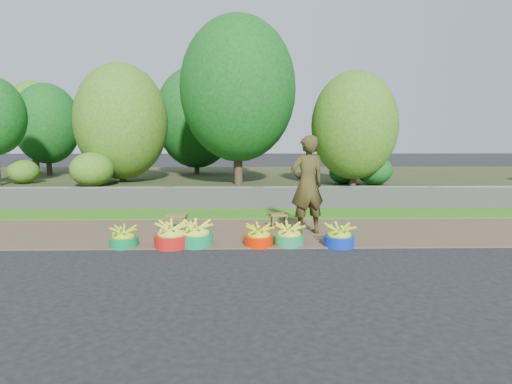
{
  "coord_description": "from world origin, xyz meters",
  "views": [
    {
      "loc": [
        -0.28,
        -6.51,
        1.65
      ],
      "look_at": [
        -0.1,
        1.3,
        0.75
      ],
      "focal_mm": 30.0,
      "sensor_mm": 36.0,
      "label": 1
    }
  ],
  "objects_px": {
    "basin_a": "(124,238)",
    "basin_b": "(172,236)",
    "basin_e": "(289,236)",
    "basin_d": "(259,237)",
    "stool_right": "(279,217)",
    "basin_c": "(196,235)",
    "stool_left": "(178,218)",
    "vendor_woman": "(307,185)",
    "basin_f": "(339,237)"
  },
  "relations": [
    {
      "from": "basin_a",
      "to": "stool_left",
      "type": "relative_size",
      "value": 1.15
    },
    {
      "from": "basin_b",
      "to": "basin_f",
      "type": "relative_size",
      "value": 1.14
    },
    {
      "from": "basin_d",
      "to": "stool_right",
      "type": "xyz_separation_m",
      "value": [
        0.42,
        1.29,
        0.1
      ]
    },
    {
      "from": "basin_a",
      "to": "stool_left",
      "type": "xyz_separation_m",
      "value": [
        0.67,
        1.16,
        0.12
      ]
    },
    {
      "from": "stool_left",
      "to": "stool_right",
      "type": "bearing_deg",
      "value": 4.56
    },
    {
      "from": "basin_c",
      "to": "basin_e",
      "type": "bearing_deg",
      "value": -0.46
    },
    {
      "from": "basin_e",
      "to": "basin_b",
      "type": "bearing_deg",
      "value": -178.0
    },
    {
      "from": "basin_b",
      "to": "basin_e",
      "type": "distance_m",
      "value": 1.87
    },
    {
      "from": "basin_f",
      "to": "stool_left",
      "type": "relative_size",
      "value": 1.25
    },
    {
      "from": "basin_a",
      "to": "basin_e",
      "type": "relative_size",
      "value": 0.92
    },
    {
      "from": "stool_right",
      "to": "vendor_woman",
      "type": "relative_size",
      "value": 0.2
    },
    {
      "from": "stool_left",
      "to": "basin_b",
      "type": "bearing_deg",
      "value": -85.61
    },
    {
      "from": "basin_e",
      "to": "stool_left",
      "type": "height_order",
      "value": "basin_e"
    },
    {
      "from": "stool_left",
      "to": "stool_right",
      "type": "distance_m",
      "value": 1.9
    },
    {
      "from": "stool_left",
      "to": "vendor_woman",
      "type": "relative_size",
      "value": 0.22
    },
    {
      "from": "basin_a",
      "to": "basin_b",
      "type": "relative_size",
      "value": 0.81
    },
    {
      "from": "basin_c",
      "to": "stool_right",
      "type": "relative_size",
      "value": 1.51
    },
    {
      "from": "basin_c",
      "to": "vendor_woman",
      "type": "xyz_separation_m",
      "value": [
        1.9,
        0.83,
        0.72
      ]
    },
    {
      "from": "stool_left",
      "to": "basin_d",
      "type": "bearing_deg",
      "value": -37.75
    },
    {
      "from": "basin_e",
      "to": "stool_left",
      "type": "bearing_deg",
      "value": 150.32
    },
    {
      "from": "basin_a",
      "to": "basin_f",
      "type": "relative_size",
      "value": 0.92
    },
    {
      "from": "basin_b",
      "to": "stool_right",
      "type": "height_order",
      "value": "basin_b"
    },
    {
      "from": "basin_d",
      "to": "basin_e",
      "type": "height_order",
      "value": "basin_e"
    },
    {
      "from": "basin_c",
      "to": "vendor_woman",
      "type": "distance_m",
      "value": 2.19
    },
    {
      "from": "stool_left",
      "to": "basin_a",
      "type": "bearing_deg",
      "value": -120.17
    },
    {
      "from": "basin_b",
      "to": "stool_right",
      "type": "bearing_deg",
      "value": 36.42
    },
    {
      "from": "basin_c",
      "to": "stool_right",
      "type": "bearing_deg",
      "value": 41.34
    },
    {
      "from": "basin_e",
      "to": "basin_f",
      "type": "bearing_deg",
      "value": -6.44
    },
    {
      "from": "basin_c",
      "to": "stool_left",
      "type": "bearing_deg",
      "value": 113.07
    },
    {
      "from": "basin_e",
      "to": "basin_f",
      "type": "distance_m",
      "value": 0.8
    },
    {
      "from": "vendor_woman",
      "to": "basin_c",
      "type": "bearing_deg",
      "value": 5.9
    },
    {
      "from": "vendor_woman",
      "to": "basin_d",
      "type": "bearing_deg",
      "value": 26.45
    },
    {
      "from": "basin_b",
      "to": "vendor_woman",
      "type": "height_order",
      "value": "vendor_woman"
    },
    {
      "from": "basin_c",
      "to": "basin_d",
      "type": "height_order",
      "value": "basin_c"
    },
    {
      "from": "basin_d",
      "to": "stool_right",
      "type": "distance_m",
      "value": 1.36
    },
    {
      "from": "basin_f",
      "to": "stool_right",
      "type": "relative_size",
      "value": 1.35
    },
    {
      "from": "basin_a",
      "to": "stool_left",
      "type": "bearing_deg",
      "value": 59.83
    },
    {
      "from": "basin_e",
      "to": "stool_right",
      "type": "distance_m",
      "value": 1.27
    },
    {
      "from": "stool_left",
      "to": "vendor_woman",
      "type": "xyz_separation_m",
      "value": [
        2.37,
        -0.27,
        0.63
      ]
    },
    {
      "from": "basin_e",
      "to": "vendor_woman",
      "type": "height_order",
      "value": "vendor_woman"
    },
    {
      "from": "basin_a",
      "to": "basin_b",
      "type": "height_order",
      "value": "basin_b"
    },
    {
      "from": "basin_b",
      "to": "basin_e",
      "type": "relative_size",
      "value": 1.13
    },
    {
      "from": "basin_b",
      "to": "stool_right",
      "type": "xyz_separation_m",
      "value": [
        1.81,
        1.33,
        0.07
      ]
    },
    {
      "from": "stool_right",
      "to": "vendor_woman",
      "type": "bearing_deg",
      "value": -42.05
    },
    {
      "from": "basin_a",
      "to": "basin_e",
      "type": "bearing_deg",
      "value": 0.87
    },
    {
      "from": "basin_a",
      "to": "stool_right",
      "type": "bearing_deg",
      "value": 26.97
    },
    {
      "from": "basin_e",
      "to": "vendor_woman",
      "type": "xyz_separation_m",
      "value": [
        0.41,
        0.84,
        0.74
      ]
    },
    {
      "from": "basin_e",
      "to": "stool_left",
      "type": "distance_m",
      "value": 2.26
    },
    {
      "from": "stool_left",
      "to": "vendor_woman",
      "type": "bearing_deg",
      "value": -6.56
    },
    {
      "from": "basin_b",
      "to": "basin_d",
      "type": "relative_size",
      "value": 1.18
    }
  ]
}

